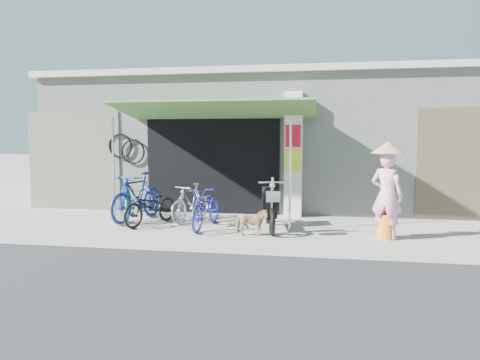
% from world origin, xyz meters
% --- Properties ---
extents(ground, '(80.00, 80.00, 0.00)m').
position_xyz_m(ground, '(0.00, 0.00, 0.00)').
color(ground, gray).
rests_on(ground, ground).
extents(road_strip, '(80.00, 6.00, 0.01)m').
position_xyz_m(road_strip, '(0.00, -4.50, 0.01)').
color(road_strip, '#313133').
rests_on(road_strip, ground).
extents(bicycle_shop, '(12.30, 5.30, 3.66)m').
position_xyz_m(bicycle_shop, '(-0.00, 5.09, 1.83)').
color(bicycle_shop, '#A9AEA6').
rests_on(bicycle_shop, ground).
extents(shop_pillar, '(0.42, 0.44, 3.00)m').
position_xyz_m(shop_pillar, '(0.85, 2.45, 1.50)').
color(shop_pillar, silver).
rests_on(shop_pillar, ground).
extents(awning, '(4.60, 1.88, 2.72)m').
position_xyz_m(awning, '(-0.90, 1.63, 2.51)').
color(awning, '#3F662E').
rests_on(awning, ground).
extents(neighbour_right, '(2.60, 0.06, 2.60)m').
position_xyz_m(neighbour_right, '(5.00, 2.59, 1.30)').
color(neighbour_right, brown).
rests_on(neighbour_right, ground).
extents(neighbour_left, '(2.60, 0.06, 2.60)m').
position_xyz_m(neighbour_left, '(-5.00, 2.59, 1.30)').
color(neighbour_left, '#6B665B').
rests_on(neighbour_left, ground).
extents(bike_teal, '(1.37, 2.06, 1.02)m').
position_xyz_m(bike_teal, '(-2.99, 1.49, 0.51)').
color(bike_teal, '#19726A').
rests_on(bike_teal, ground).
extents(bike_blue, '(0.98, 1.93, 1.12)m').
position_xyz_m(bike_blue, '(-2.63, 1.17, 0.56)').
color(bike_blue, navy).
rests_on(bike_blue, ground).
extents(bike_black, '(1.12, 1.72, 0.85)m').
position_xyz_m(bike_black, '(-2.13, 0.74, 0.43)').
color(bike_black, black).
rests_on(bike_black, ground).
extents(bike_silver, '(0.86, 1.50, 0.87)m').
position_xyz_m(bike_silver, '(-1.42, 1.37, 0.44)').
color(bike_silver, silver).
rests_on(bike_silver, ground).
extents(bike_navy, '(0.70, 1.75, 0.90)m').
position_xyz_m(bike_navy, '(-0.85, 0.60, 0.45)').
color(bike_navy, '#202595').
rests_on(bike_navy, ground).
extents(street_dog, '(0.68, 0.38, 0.54)m').
position_xyz_m(street_dog, '(0.21, -0.04, 0.27)').
color(street_dog, '#998651').
rests_on(street_dog, ground).
extents(moped, '(0.63, 1.87, 1.07)m').
position_xyz_m(moped, '(0.47, 0.76, 0.49)').
color(moped, black).
rests_on(moped, ground).
extents(nun, '(0.72, 0.64, 1.84)m').
position_xyz_m(nun, '(2.76, 0.21, 0.90)').
color(nun, pink).
rests_on(nun, ground).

